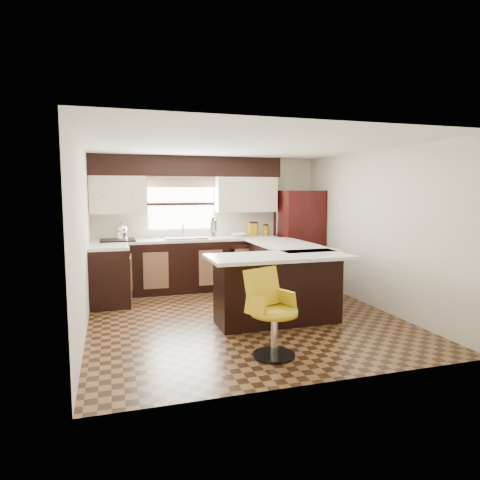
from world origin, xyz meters
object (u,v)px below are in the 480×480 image
object	(u,v)px
peninsula_return	(278,290)
refrigerator	(299,238)
peninsula_long	(285,275)
bar_chair	(274,314)

from	to	relation	value
peninsula_return	refrigerator	size ratio (longest dim) A/B	0.92
peninsula_long	refrigerator	world-z (taller)	refrigerator
peninsula_long	peninsula_return	bearing A→B (deg)	-118.30
refrigerator	peninsula_return	bearing A→B (deg)	-121.18
bar_chair	peninsula_long	bearing A→B (deg)	41.95
peninsula_return	bar_chair	size ratio (longest dim) A/B	1.74
peninsula_long	bar_chair	bearing A→B (deg)	-115.87
peninsula_long	bar_chair	xyz separation A→B (m)	(-1.01, -2.09, 0.02)
peninsula_long	bar_chair	distance (m)	2.32
peninsula_long	refrigerator	size ratio (longest dim) A/B	1.09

